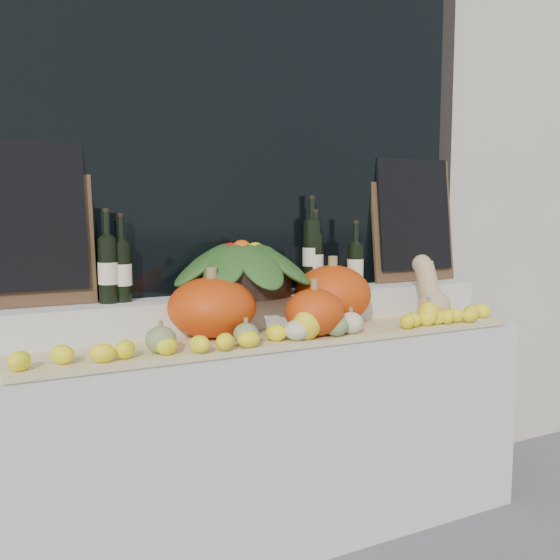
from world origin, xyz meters
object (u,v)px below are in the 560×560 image
object	(u,v)px
wine_bottle_tall	(312,254)
produce_bowl	(242,267)
pumpkin_right	(333,295)
butternut_squash	(431,292)
pumpkin_left	(212,307)

from	to	relation	value
wine_bottle_tall	produce_bowl	bearing A→B (deg)	-171.79
pumpkin_right	produce_bowl	xyz separation A→B (m)	(-0.37, 0.14, 0.12)
pumpkin_right	wine_bottle_tall	xyz separation A→B (m)	(0.01, 0.20, 0.17)
butternut_squash	produce_bowl	bearing A→B (deg)	163.19
wine_bottle_tall	pumpkin_right	bearing A→B (deg)	-93.06
produce_bowl	pumpkin_right	bearing A→B (deg)	-21.15
wine_bottle_tall	butternut_squash	bearing A→B (deg)	-34.16
pumpkin_left	pumpkin_right	xyz separation A→B (m)	(0.57, 0.02, 0.01)
produce_bowl	wine_bottle_tall	distance (m)	0.38
pumpkin_left	pumpkin_right	bearing A→B (deg)	2.05
pumpkin_right	pumpkin_left	bearing A→B (deg)	-177.95
pumpkin_right	wine_bottle_tall	distance (m)	0.26
pumpkin_right	butternut_squash	distance (m)	0.47
butternut_squash	wine_bottle_tall	bearing A→B (deg)	145.84
pumpkin_right	butternut_squash	size ratio (longest dim) A/B	1.15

